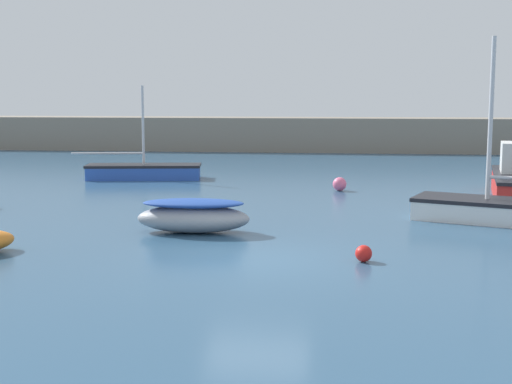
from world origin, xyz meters
TOP-DOWN VIEW (x-y plane):
  - ground_plane at (0.00, 0.00)m, footprint 120.00×120.00m
  - harbor_breakwater at (0.00, 33.17)m, footprint 59.54×3.38m
  - rowboat_with_red_cover at (-2.20, 3.19)m, footprint 3.28×1.52m
  - sailboat_twin_hulled at (-7.13, 15.68)m, footprint 6.03×2.36m
  - sailboat_tall_mast at (6.49, 6.03)m, footprint 4.75×3.32m
  - mooring_buoy_red at (2.52, 0.10)m, footprint 0.40×0.40m
  - mooring_buoy_pink at (1.94, 12.57)m, footprint 0.56×0.56m

SIDE VIEW (x-z plane):
  - ground_plane at x=0.00m, z-range -0.20..0.00m
  - mooring_buoy_red at x=2.52m, z-range 0.00..0.40m
  - mooring_buoy_pink at x=1.94m, z-range 0.00..0.56m
  - sailboat_twin_hulled at x=-7.13m, z-range -1.79..2.53m
  - sailboat_tall_mast at x=6.49m, z-range -2.43..3.23m
  - rowboat_with_red_cover at x=-2.20m, z-range 0.00..0.97m
  - harbor_breakwater at x=0.00m, z-range 0.00..2.32m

